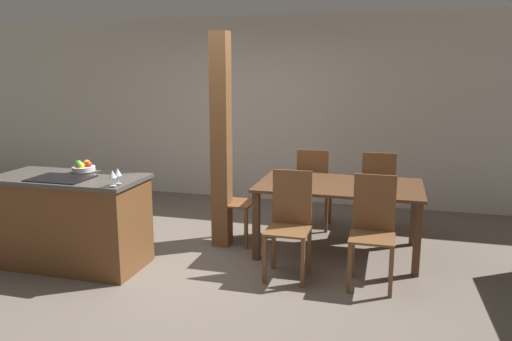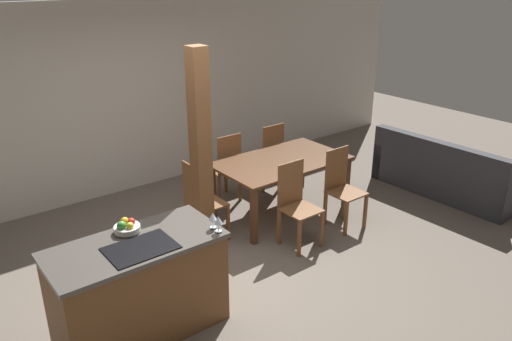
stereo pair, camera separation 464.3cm
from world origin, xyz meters
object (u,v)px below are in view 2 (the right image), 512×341
(dining_chair_head_end, at_px, (201,201))
(couch, at_px, (447,174))
(wine_glass_middle, at_px, (213,217))
(dining_chair_far_left, at_px, (225,167))
(dining_chair_near_right, at_px, (342,187))
(dining_table, at_px, (281,167))
(kitchen_island, at_px, (139,288))
(wine_glass_near, at_px, (218,221))
(fruit_bowl, at_px, (127,227))
(dining_chair_far_right, at_px, (268,155))
(dining_chair_near_left, at_px, (296,203))
(timber_post, at_px, (201,153))

(dining_chair_head_end, xyz_separation_m, couch, (3.59, -0.98, -0.25))
(wine_glass_middle, xyz_separation_m, dining_chair_far_left, (1.48, 1.98, -0.50))
(dining_chair_near_right, bearing_deg, dining_table, 117.77)
(kitchen_island, distance_m, wine_glass_near, 0.92)
(wine_glass_near, height_order, dining_chair_far_left, wine_glass_near)
(couch, bearing_deg, wine_glass_middle, 92.07)
(wine_glass_middle, height_order, couch, wine_glass_middle)
(wine_glass_middle, bearing_deg, dining_chair_near_right, 13.04)
(fruit_bowl, bearing_deg, couch, -1.64)
(dining_chair_near_right, relative_size, dining_chair_far_right, 1.00)
(dining_table, bearing_deg, dining_chair_near_left, -117.77)
(kitchen_island, relative_size, dining_table, 0.87)
(dining_chair_far_right, bearing_deg, kitchen_island, 31.51)
(wine_glass_middle, distance_m, dining_chair_near_left, 1.65)
(dining_chair_near_left, relative_size, dining_chair_head_end, 1.00)
(wine_glass_near, relative_size, timber_post, 0.06)
(wine_glass_middle, distance_m, timber_post, 1.29)
(kitchen_island, xyz_separation_m, wine_glass_near, (0.66, -0.28, 0.57))
(wine_glass_near, relative_size, dining_chair_near_right, 0.14)
(fruit_bowl, relative_size, dining_chair_far_right, 0.23)
(kitchen_island, height_order, dining_chair_head_end, dining_chair_head_end)
(fruit_bowl, distance_m, dining_chair_head_end, 1.58)
(dining_chair_near_right, xyz_separation_m, dining_chair_far_right, (0.00, 1.46, 0.00))
(dining_chair_near_left, height_order, dining_chair_near_right, same)
(dining_table, height_order, timber_post, timber_post)
(dining_chair_far_right, distance_m, timber_post, 1.97)
(dining_chair_far_right, bearing_deg, wine_glass_middle, 41.33)
(dining_chair_near_left, distance_m, dining_chair_far_right, 1.65)
(dining_chair_far_right, bearing_deg, timber_post, 26.94)
(timber_post, bearing_deg, dining_chair_near_left, -34.65)
(dining_chair_near_left, height_order, timber_post, timber_post)
(wine_glass_near, height_order, dining_chair_near_right, wine_glass_near)
(wine_glass_near, bearing_deg, kitchen_island, 157.11)
(wine_glass_middle, distance_m, dining_chair_far_left, 2.52)
(wine_glass_middle, relative_size, dining_chair_far_right, 0.14)
(dining_chair_far_left, distance_m, dining_chair_head_end, 1.12)
(dining_chair_far_right, distance_m, couch, 2.62)
(dining_chair_near_left, distance_m, couch, 2.76)
(couch, bearing_deg, dining_table, 65.82)
(dining_chair_far_right, bearing_deg, dining_table, 62.23)
(fruit_bowl, height_order, wine_glass_middle, wine_glass_middle)
(kitchen_island, height_order, fruit_bowl, fruit_bowl)
(wine_glass_middle, relative_size, dining_chair_far_left, 0.14)
(dining_chair_near_left, relative_size, timber_post, 0.43)
(dining_table, relative_size, dining_chair_head_end, 1.70)
(wine_glass_near, distance_m, dining_chair_far_right, 3.10)
(fruit_bowl, relative_size, couch, 0.11)
(dining_table, distance_m, dining_chair_far_right, 0.83)
(dining_chair_head_end, bearing_deg, timber_post, 159.93)
(dining_chair_near_right, distance_m, dining_chair_head_end, 1.77)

